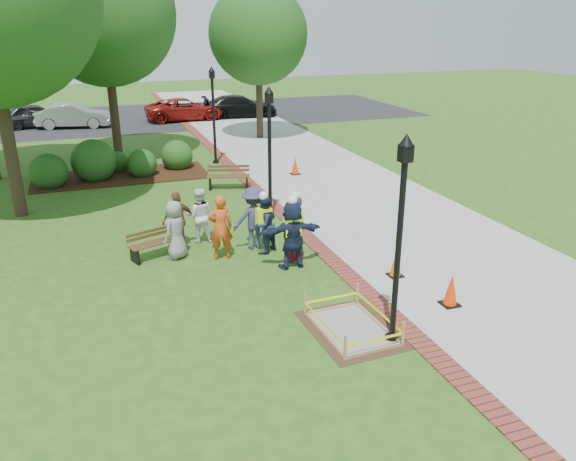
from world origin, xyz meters
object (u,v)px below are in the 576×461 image
object	(u,v)px
cone_front	(451,291)
lamp_near	(400,227)
hivis_worker_a	(292,233)
bench_near	(155,249)
hivis_worker_b	(295,227)
hivis_worker_c	(264,223)
wet_concrete_pad	(352,320)

from	to	relation	value
cone_front	lamp_near	distance (m)	3.01
cone_front	hivis_worker_a	size ratio (longest dim) A/B	0.40
bench_near	cone_front	bearing A→B (deg)	-40.55
hivis_worker_a	hivis_worker_b	distance (m)	0.42
cone_front	hivis_worker_a	distance (m)	4.24
hivis_worker_a	lamp_near	bearing A→B (deg)	-80.49
cone_front	hivis_worker_a	xyz separation A→B (m)	(-2.67, 3.23, 0.60)
bench_near	hivis_worker_a	distance (m)	3.90
lamp_near	hivis_worker_a	distance (m)	4.40
bench_near	hivis_worker_c	bearing A→B (deg)	-13.20
wet_concrete_pad	hivis_worker_a	distance (m)	3.52
hivis_worker_a	bench_near	bearing A→B (deg)	150.24
wet_concrete_pad	lamp_near	size ratio (longest dim) A/B	0.56
cone_front	bench_near	bearing A→B (deg)	139.45
hivis_worker_a	cone_front	bearing A→B (deg)	-50.40
wet_concrete_pad	bench_near	bearing A→B (deg)	122.45
wet_concrete_pad	cone_front	distance (m)	2.61
cone_front	hivis_worker_a	bearing A→B (deg)	129.60
hivis_worker_c	bench_near	bearing A→B (deg)	166.80
wet_concrete_pad	bench_near	xyz separation A→B (m)	(-3.40, 5.34, 0.01)
cone_front	hivis_worker_c	xyz separation A→B (m)	(-3.06, 4.44, 0.51)
bench_near	wet_concrete_pad	bearing A→B (deg)	-57.55
wet_concrete_pad	hivis_worker_c	world-z (taller)	hivis_worker_c
lamp_near	hivis_worker_a	world-z (taller)	lamp_near
wet_concrete_pad	hivis_worker_b	distance (m)	3.89
cone_front	hivis_worker_b	xyz separation A→B (m)	(-2.47, 3.60, 0.59)
cone_front	lamp_near	xyz separation A→B (m)	(-1.99, -0.84, 2.10)
lamp_near	hivis_worker_c	bearing A→B (deg)	101.41
lamp_near	hivis_worker_a	bearing A→B (deg)	99.51
bench_near	lamp_near	xyz separation A→B (m)	(4.01, -5.98, 2.24)
hivis_worker_c	wet_concrete_pad	bearing A→B (deg)	-84.40
bench_near	cone_front	distance (m)	7.90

